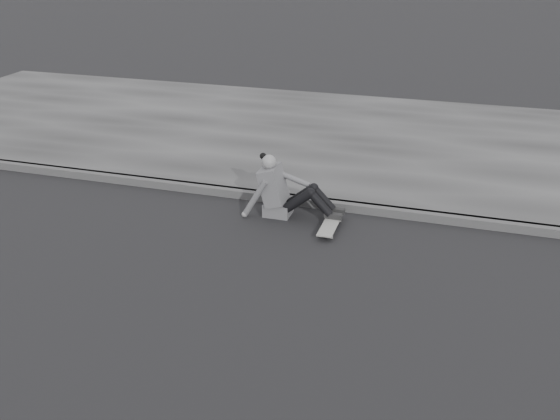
# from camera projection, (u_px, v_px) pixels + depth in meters

# --- Properties ---
(ground) EXTENTS (80.00, 80.00, 0.00)m
(ground) POSITION_uv_depth(u_px,v_px,m) (496.00, 341.00, 6.04)
(ground) COLOR black
(ground) RESTS_ON ground
(curb) EXTENTS (24.00, 0.16, 0.12)m
(curb) POSITION_uv_depth(u_px,v_px,m) (495.00, 224.00, 8.26)
(curb) COLOR #444444
(curb) RESTS_ON ground
(sidewalk) EXTENTS (24.00, 6.00, 0.12)m
(sidewalk) POSITION_uv_depth(u_px,v_px,m) (493.00, 152.00, 10.89)
(sidewalk) COLOR #393939
(sidewalk) RESTS_ON ground
(skateboard) EXTENTS (0.20, 0.78, 0.09)m
(skateboard) POSITION_uv_depth(u_px,v_px,m) (330.00, 224.00, 8.23)
(skateboard) COLOR #969792
(skateboard) RESTS_ON ground
(seated_woman) EXTENTS (1.38, 0.46, 0.88)m
(seated_woman) POSITION_uv_depth(u_px,v_px,m) (283.00, 191.00, 8.52)
(seated_woman) COLOR #57575A
(seated_woman) RESTS_ON ground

